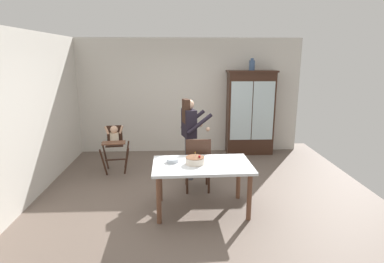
{
  "coord_description": "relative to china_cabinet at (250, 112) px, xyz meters",
  "views": [
    {
      "loc": [
        -0.22,
        -4.85,
        2.31
      ],
      "look_at": [
        0.01,
        0.7,
        0.95
      ],
      "focal_mm": 29.33,
      "sensor_mm": 36.0,
      "label": 1
    }
  ],
  "objects": [
    {
      "name": "birthday_cake",
      "position": [
        -1.44,
        -2.83,
        -0.2
      ],
      "size": [
        0.28,
        0.28,
        0.19
      ],
      "color": "beige",
      "rests_on": "dining_table"
    },
    {
      "name": "dining_chair_far_side",
      "position": [
        -1.36,
        -2.17,
        -0.43
      ],
      "size": [
        0.45,
        0.45,
        0.96
      ],
      "rotation": [
        0.0,
        0.0,
        3.15
      ],
      "color": "#382116",
      "rests_on": "ground_plane"
    },
    {
      "name": "dining_table",
      "position": [
        -1.34,
        -2.83,
        -0.35
      ],
      "size": [
        1.49,
        0.93,
        0.74
      ],
      "color": "silver",
      "rests_on": "ground_plane"
    },
    {
      "name": "wall_back",
      "position": [
        -1.45,
        0.26,
        0.36
      ],
      "size": [
        5.32,
        0.06,
        2.7
      ],
      "primitive_type": "cube",
      "color": "beige",
      "rests_on": "ground_plane"
    },
    {
      "name": "china_cabinet",
      "position": [
        0.0,
        0.0,
        0.0
      ],
      "size": [
        1.13,
        0.48,
        1.97
      ],
      "color": "#382116",
      "rests_on": "ground_plane"
    },
    {
      "name": "wall_left",
      "position": [
        -4.08,
        -2.37,
        0.36
      ],
      "size": [
        0.06,
        5.32,
        2.7
      ],
      "primitive_type": "cube",
      "color": "beige",
      "rests_on": "ground_plane"
    },
    {
      "name": "ceramic_vase",
      "position": [
        -0.0,
        0.0,
        1.1
      ],
      "size": [
        0.13,
        0.13,
        0.27
      ],
      "color": "#3D567F",
      "rests_on": "china_cabinet"
    },
    {
      "name": "serving_bowl",
      "position": [
        -1.78,
        -2.74,
        -0.22
      ],
      "size": [
        0.18,
        0.18,
        0.05
      ],
      "primitive_type": "cylinder",
      "color": "#B2BCC6",
      "rests_on": "dining_table"
    },
    {
      "name": "ground_plane",
      "position": [
        -1.45,
        -2.37,
        -0.99
      ],
      "size": [
        6.24,
        6.24,
        0.0
      ],
      "primitive_type": "plane",
      "color": "#66564C"
    },
    {
      "name": "adult_person",
      "position": [
        -1.48,
        -1.54,
        -0.02
      ],
      "size": [
        0.6,
        0.59,
        1.53
      ],
      "rotation": [
        0.0,
        0.0,
        1.84
      ],
      "color": "#47474C",
      "rests_on": "ground_plane"
    },
    {
      "name": "high_chair_with_toddler",
      "position": [
        -2.97,
        -1.13,
        -0.34
      ],
      "size": [
        0.65,
        0.74,
        0.95
      ],
      "rotation": [
        0.0,
        0.0,
        0.14
      ],
      "color": "#382116",
      "rests_on": "ground_plane"
    }
  ]
}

